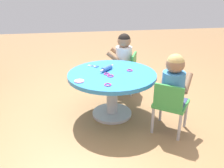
% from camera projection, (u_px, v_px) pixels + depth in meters
% --- Properties ---
extents(ground_plane, '(10.00, 10.00, 0.00)m').
position_uv_depth(ground_plane, '(112.00, 114.00, 2.70)').
color(ground_plane, '#9E7247').
extents(craft_table, '(0.93, 0.93, 0.50)m').
position_uv_depth(craft_table, '(112.00, 83.00, 2.55)').
color(craft_table, silver).
rests_on(craft_table, ground).
extents(child_chair_left, '(0.42, 0.42, 0.54)m').
position_uv_depth(child_chair_left, '(170.00, 104.00, 2.28)').
color(child_chair_left, '#B7B7BC').
rests_on(child_chair_left, ground).
extents(seated_child_left, '(0.44, 0.42, 0.51)m').
position_uv_depth(seated_child_left, '(174.00, 81.00, 2.22)').
color(seated_child_left, '#3F4772').
rests_on(seated_child_left, ground).
extents(child_chair_right, '(0.39, 0.39, 0.54)m').
position_uv_depth(child_chair_right, '(126.00, 70.00, 3.16)').
color(child_chair_right, '#B7B7BC').
rests_on(child_chair_right, ground).
extents(seated_child_right, '(0.38, 0.42, 0.51)m').
position_uv_depth(seated_child_right, '(123.00, 53.00, 3.08)').
color(seated_child_right, '#3F4772').
rests_on(seated_child_right, ground).
extents(rolling_pin, '(0.18, 0.17, 0.05)m').
position_uv_depth(rolling_pin, '(107.00, 68.00, 2.58)').
color(rolling_pin, '#3F72CC').
rests_on(rolling_pin, craft_table).
extents(craft_scissors, '(0.12, 0.14, 0.01)m').
position_uv_depth(craft_scissors, '(95.00, 66.00, 2.71)').
color(craft_scissors, silver).
rests_on(craft_scissors, craft_table).
extents(playdough_blob_0, '(0.09, 0.09, 0.01)m').
position_uv_depth(playdough_blob_0, '(79.00, 81.00, 2.29)').
color(playdough_blob_0, pink).
rests_on(playdough_blob_0, craft_table).
extents(cookie_cutter_0, '(0.07, 0.07, 0.01)m').
position_uv_depth(cookie_cutter_0, '(108.00, 85.00, 2.21)').
color(cookie_cutter_0, '#D83FA5').
rests_on(cookie_cutter_0, craft_table).
extents(cookie_cutter_1, '(0.06, 0.06, 0.01)m').
position_uv_depth(cookie_cutter_1, '(130.00, 70.00, 2.58)').
color(cookie_cutter_1, '#D83FA5').
rests_on(cookie_cutter_1, craft_table).
extents(cookie_cutter_2, '(0.06, 0.06, 0.01)m').
position_uv_depth(cookie_cutter_2, '(107.00, 74.00, 2.48)').
color(cookie_cutter_2, '#D83FA5').
rests_on(cookie_cutter_2, craft_table).
extents(cookie_cutter_3, '(0.07, 0.07, 0.01)m').
position_uv_depth(cookie_cutter_3, '(111.00, 76.00, 2.42)').
color(cookie_cutter_3, '#D83FA5').
rests_on(cookie_cutter_3, craft_table).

